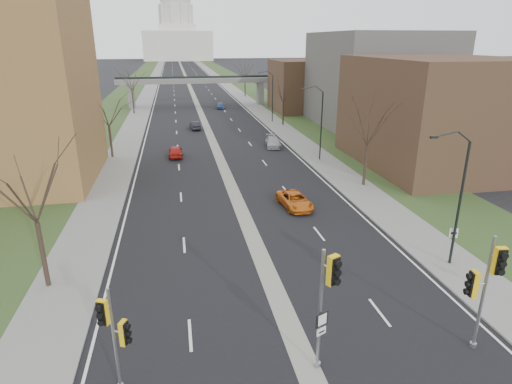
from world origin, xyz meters
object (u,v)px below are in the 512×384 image
object	(u,v)px
signal_pole_left	(114,328)
car_left_far	(195,125)
car_right_mid	(273,142)
signal_pole_median	(327,291)
car_left_near	(175,151)
speed_limit_sign	(452,239)
car_right_near	(295,200)
signal_pole_right	(485,280)
car_right_far	(220,106)

from	to	relation	value
signal_pole_left	car_left_far	size ratio (longest dim) A/B	1.22
car_right_mid	car_left_far	bearing A→B (deg)	132.21
signal_pole_median	car_right_mid	world-z (taller)	signal_pole_median
car_left_near	car_right_mid	distance (m)	13.46
speed_limit_sign	car_left_far	size ratio (longest dim) A/B	0.61
speed_limit_sign	car_left_far	bearing A→B (deg)	125.07
signal_pole_left	car_right_near	distance (m)	22.70
speed_limit_sign	car_right_mid	bearing A→B (deg)	115.74
signal_pole_right	car_left_far	size ratio (longest dim) A/B	1.47
signal_pole_right	car_right_near	distance (m)	19.66
car_left_near	signal_pole_median	bearing A→B (deg)	99.36
signal_pole_median	speed_limit_sign	world-z (taller)	signal_pole_median
signal_pole_right	car_right_mid	xyz separation A→B (m)	(-0.07, 41.41, -3.10)
signal_pole_left	signal_pole_right	distance (m)	15.82
speed_limit_sign	car_right_near	world-z (taller)	speed_limit_sign
car_left_near	car_right_near	xyz separation A→B (m)	(9.97, -19.25, -0.07)
car_left_far	car_right_mid	bearing A→B (deg)	119.38
car_right_near	car_right_mid	world-z (taller)	car_right_mid
car_left_near	speed_limit_sign	bearing A→B (deg)	119.77
signal_pole_median	car_right_near	size ratio (longest dim) A/B	1.25
speed_limit_sign	car_right_near	size ratio (longest dim) A/B	0.51
car_right_near	car_right_far	distance (m)	58.04
car_right_mid	car_right_near	bearing A→B (deg)	-90.64
car_right_mid	car_right_far	distance (m)	35.92
car_left_near	car_left_far	xyz separation A→B (m)	(3.30, 17.13, -0.06)
signal_pole_right	car_right_mid	bearing A→B (deg)	97.70
car_right_mid	signal_pole_median	bearing A→B (deg)	-92.50
signal_pole_left	signal_pole_median	distance (m)	8.57
signal_pole_left	car_left_near	world-z (taller)	signal_pole_left
signal_pole_right	car_left_near	bearing A→B (deg)	116.56
signal_pole_left	car_left_far	world-z (taller)	signal_pole_left
signal_pole_left	car_right_near	world-z (taller)	signal_pole_left
car_left_far	car_right_near	bearing A→B (deg)	94.95
signal_pole_left	car_right_mid	bearing A→B (deg)	93.33
car_left_far	car_right_mid	size ratio (longest dim) A/B	0.84
signal_pole_median	signal_pole_right	distance (m)	7.30
car_left_far	car_right_mid	distance (m)	17.19
speed_limit_sign	car_right_near	bearing A→B (deg)	140.89
speed_limit_sign	car_right_mid	distance (m)	34.01
signal_pole_left	car_right_near	xyz separation A→B (m)	(12.59, 18.73, -2.48)
car_left_near	car_right_near	distance (m)	21.68
car_left_near	car_right_mid	xyz separation A→B (m)	(13.11, 3.02, -0.03)
signal_pole_median	car_right_near	xyz separation A→B (m)	(4.08, 19.12, -3.39)
speed_limit_sign	car_right_mid	size ratio (longest dim) A/B	0.51
car_left_far	car_right_far	xyz separation A→B (m)	(6.49, 21.65, -0.00)
car_left_near	car_right_far	size ratio (longest dim) A/B	1.10
signal_pole_median	signal_pole_right	world-z (taller)	signal_pole_median
signal_pole_left	speed_limit_sign	distance (m)	21.08
signal_pole_median	signal_pole_right	xyz separation A→B (m)	(7.29, -0.02, -0.26)
car_right_mid	car_right_far	size ratio (longest dim) A/B	1.24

